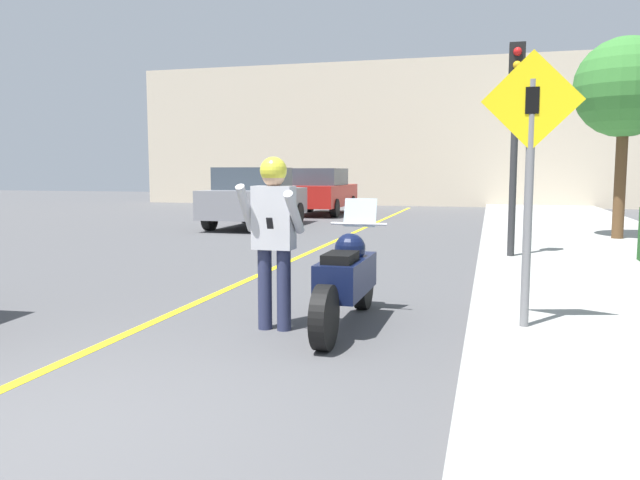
{
  "coord_description": "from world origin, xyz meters",
  "views": [
    {
      "loc": [
        2.78,
        -2.98,
        1.58
      ],
      "look_at": [
        1.06,
        3.3,
        0.86
      ],
      "focal_mm": 35.0,
      "sensor_mm": 36.0,
      "label": 1
    }
  ],
  "objects_px": {
    "crossing_sign": "(530,163)",
    "person_biker": "(274,225)",
    "traffic_light": "(515,109)",
    "parked_car_red": "(321,191)",
    "parked_car_grey": "(255,197)",
    "motorcycle": "(347,278)",
    "street_tree": "(625,89)"
  },
  "relations": [
    {
      "from": "parked_car_red",
      "to": "street_tree",
      "type": "bearing_deg",
      "value": -39.76
    },
    {
      "from": "crossing_sign",
      "to": "traffic_light",
      "type": "height_order",
      "value": "traffic_light"
    },
    {
      "from": "motorcycle",
      "to": "parked_car_red",
      "type": "height_order",
      "value": "parked_car_red"
    },
    {
      "from": "street_tree",
      "to": "parked_car_grey",
      "type": "height_order",
      "value": "street_tree"
    },
    {
      "from": "traffic_light",
      "to": "motorcycle",
      "type": "bearing_deg",
      "value": -109.01
    },
    {
      "from": "crossing_sign",
      "to": "street_tree",
      "type": "distance_m",
      "value": 9.16
    },
    {
      "from": "person_biker",
      "to": "parked_car_red",
      "type": "xyz_separation_m",
      "value": [
        -3.93,
        16.2,
        -0.2
      ]
    },
    {
      "from": "crossing_sign",
      "to": "street_tree",
      "type": "bearing_deg",
      "value": 74.87
    },
    {
      "from": "traffic_light",
      "to": "parked_car_red",
      "type": "height_order",
      "value": "traffic_light"
    },
    {
      "from": "street_tree",
      "to": "parked_car_grey",
      "type": "xyz_separation_m",
      "value": [
        -9.12,
        1.78,
        -2.47
      ]
    },
    {
      "from": "parked_car_grey",
      "to": "parked_car_red",
      "type": "relative_size",
      "value": 1.0
    },
    {
      "from": "traffic_light",
      "to": "parked_car_red",
      "type": "xyz_separation_m",
      "value": [
        -6.34,
        10.81,
        -1.76
      ]
    },
    {
      "from": "parked_car_grey",
      "to": "street_tree",
      "type": "bearing_deg",
      "value": -11.03
    },
    {
      "from": "motorcycle",
      "to": "crossing_sign",
      "type": "height_order",
      "value": "crossing_sign"
    },
    {
      "from": "person_biker",
      "to": "parked_car_red",
      "type": "distance_m",
      "value": 16.67
    },
    {
      "from": "motorcycle",
      "to": "street_tree",
      "type": "relative_size",
      "value": 0.54
    },
    {
      "from": "parked_car_grey",
      "to": "parked_car_red",
      "type": "bearing_deg",
      "value": 85.27
    },
    {
      "from": "person_biker",
      "to": "street_tree",
      "type": "bearing_deg",
      "value": 62.19
    },
    {
      "from": "parked_car_grey",
      "to": "parked_car_red",
      "type": "xyz_separation_m",
      "value": [
        0.45,
        5.43,
        0.0
      ]
    },
    {
      "from": "motorcycle",
      "to": "traffic_light",
      "type": "bearing_deg",
      "value": 70.99
    },
    {
      "from": "person_biker",
      "to": "parked_car_red",
      "type": "height_order",
      "value": "person_biker"
    },
    {
      "from": "street_tree",
      "to": "parked_car_red",
      "type": "relative_size",
      "value": 1.02
    },
    {
      "from": "motorcycle",
      "to": "parked_car_grey",
      "type": "relative_size",
      "value": 0.55
    },
    {
      "from": "street_tree",
      "to": "person_biker",
      "type": "bearing_deg",
      "value": -117.81
    },
    {
      "from": "crossing_sign",
      "to": "person_biker",
      "type": "bearing_deg",
      "value": -172.88
    },
    {
      "from": "traffic_light",
      "to": "parked_car_red",
      "type": "distance_m",
      "value": 12.65
    },
    {
      "from": "traffic_light",
      "to": "parked_car_grey",
      "type": "height_order",
      "value": "traffic_light"
    },
    {
      "from": "motorcycle",
      "to": "crossing_sign",
      "type": "relative_size",
      "value": 0.91
    },
    {
      "from": "person_biker",
      "to": "street_tree",
      "type": "relative_size",
      "value": 0.4
    },
    {
      "from": "parked_car_grey",
      "to": "motorcycle",
      "type": "bearing_deg",
      "value": -64.23
    },
    {
      "from": "motorcycle",
      "to": "street_tree",
      "type": "xyz_separation_m",
      "value": [
        4.08,
        8.66,
        2.83
      ]
    },
    {
      "from": "motorcycle",
      "to": "traffic_light",
      "type": "relative_size",
      "value": 0.65
    }
  ]
}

